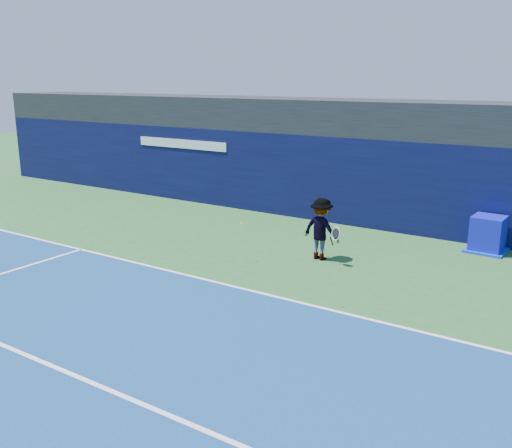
{
  "coord_description": "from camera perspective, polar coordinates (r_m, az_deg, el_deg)",
  "views": [
    {
      "loc": [
        8.28,
        -7.64,
        4.99
      ],
      "look_at": [
        -0.21,
        5.2,
        1.0
      ],
      "focal_mm": 40.0,
      "sensor_mm": 36.0,
      "label": 1
    }
  ],
  "objects": [
    {
      "name": "back_wall_assembly",
      "position": [
        20.24,
        8.83,
        4.43
      ],
      "size": [
        36.0,
        1.03,
        3.0
      ],
      "color": "#090C33",
      "rests_on": "ground"
    },
    {
      "name": "tennis_player",
      "position": [
        15.98,
        6.54,
        -0.49
      ],
      "size": [
        1.35,
        0.79,
        1.74
      ],
      "color": "white",
      "rests_on": "ground"
    },
    {
      "name": "baseline",
      "position": [
        14.37,
        -4.16,
        -5.79
      ],
      "size": [
        24.0,
        0.1,
        0.01
      ],
      "primitive_type": "cube",
      "color": "white",
      "rests_on": "ground"
    },
    {
      "name": "service_line",
      "position": [
        11.18,
        -20.38,
        -12.89
      ],
      "size": [
        24.0,
        0.1,
        0.01
      ],
      "primitive_type": "cube",
      "color": "white",
      "rests_on": "ground"
    },
    {
      "name": "ground",
      "position": [
        12.32,
        -12.81,
        -9.75
      ],
      "size": [
        80.0,
        80.0,
        0.0
      ],
      "primitive_type": "plane",
      "color": "#2A5E2B",
      "rests_on": "ground"
    },
    {
      "name": "stadium_band",
      "position": [
        20.9,
        10.24,
        10.49
      ],
      "size": [
        36.0,
        3.0,
        1.2
      ],
      "primitive_type": "cube",
      "color": "black",
      "rests_on": "back_wall_assembly"
    },
    {
      "name": "tennis_ball",
      "position": [
        15.66,
        -1.46,
        0.06
      ],
      "size": [
        0.06,
        0.06,
        0.06
      ],
      "color": "yellow",
      "rests_on": "ground"
    },
    {
      "name": "equipment_cart",
      "position": [
        18.0,
        22.15,
        -1.07
      ],
      "size": [
        1.14,
        1.14,
        1.06
      ],
      "color": "#0D0FB6",
      "rests_on": "ground"
    }
  ]
}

